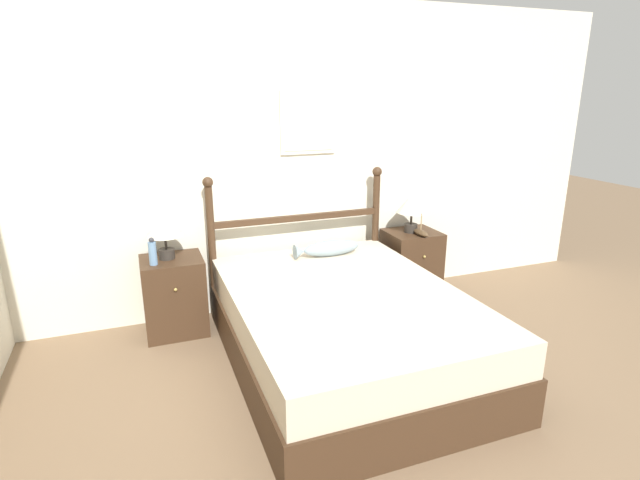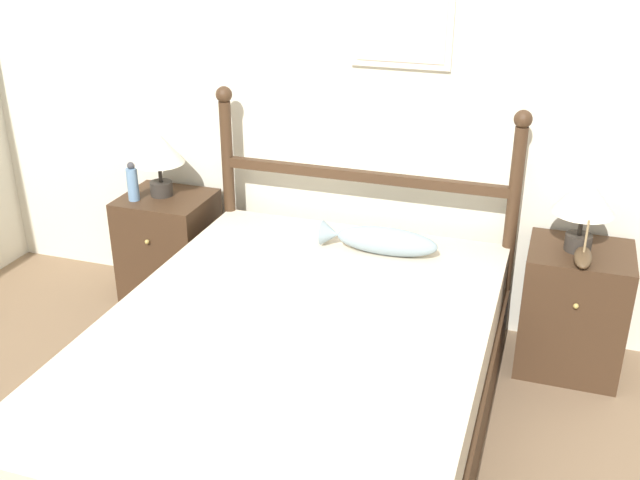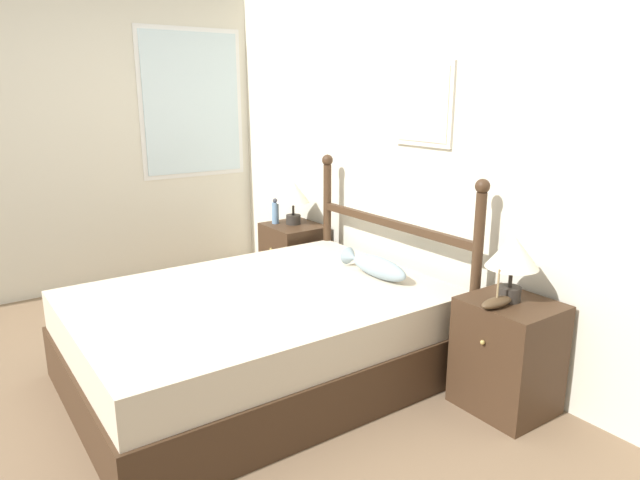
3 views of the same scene
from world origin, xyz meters
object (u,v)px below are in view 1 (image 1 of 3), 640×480
at_px(bed, 346,328).
at_px(nightstand_right, 411,263).
at_px(nightstand_left, 174,296).
at_px(table_lamp_left, 164,227).
at_px(fish_pillow, 328,248).
at_px(bottle, 153,252).
at_px(table_lamp_right, 412,205).
at_px(model_boat, 421,232).

bearing_deg(bed, nightstand_right, 40.88).
height_order(nightstand_left, table_lamp_left, table_lamp_left).
xyz_separation_m(nightstand_left, nightstand_right, (2.11, 0.00, 0.00)).
bearing_deg(bed, fish_pillow, 77.86).
xyz_separation_m(table_lamp_left, fish_pillow, (1.24, -0.18, -0.25)).
relative_size(bed, nightstand_right, 3.45).
height_order(nightstand_right, bottle, bottle).
bearing_deg(bottle, nightstand_right, 2.38).
xyz_separation_m(nightstand_left, fish_pillow, (1.21, -0.17, 0.30)).
bearing_deg(bottle, table_lamp_right, 2.37).
xyz_separation_m(nightstand_left, table_lamp_left, (-0.03, 0.02, 0.55)).
distance_m(table_lamp_left, fish_pillow, 1.28).
xyz_separation_m(bed, table_lamp_left, (-1.08, 0.93, 0.59)).
relative_size(nightstand_left, model_boat, 2.85).
bearing_deg(fish_pillow, table_lamp_right, 10.86).
bearing_deg(nightstand_right, table_lamp_left, 179.59).
xyz_separation_m(model_boat, fish_pillow, (-0.89, -0.04, -0.03)).
bearing_deg(fish_pillow, bottle, 176.78).
height_order(nightstand_left, nightstand_right, same).
bearing_deg(table_lamp_right, bottle, -177.63).
height_order(table_lamp_right, model_boat, table_lamp_right).
distance_m(nightstand_right, model_boat, 0.35).
bearing_deg(bottle, fish_pillow, -3.22).
bearing_deg(bottle, nightstand_left, 35.85).
relative_size(nightstand_right, table_lamp_right, 1.72).
bearing_deg(bottle, bed, -34.71).
bearing_deg(fish_pillow, bed, -102.14).
distance_m(bed, nightstand_left, 1.39).
relative_size(nightstand_left, bottle, 2.91).
xyz_separation_m(nightstand_right, model_boat, (0.00, -0.13, 0.33)).
bearing_deg(table_lamp_right, fish_pillow, -169.14).
bearing_deg(table_lamp_left, model_boat, -3.91).
height_order(table_lamp_left, bottle, table_lamp_left).
relative_size(nightstand_right, table_lamp_left, 1.72).
bearing_deg(table_lamp_left, fish_pillow, -8.44).
xyz_separation_m(bed, table_lamp_right, (1.03, 0.91, 0.59)).
height_order(table_lamp_right, fish_pillow, table_lamp_right).
xyz_separation_m(bottle, model_boat, (2.24, -0.04, -0.07)).
distance_m(bottle, fish_pillow, 1.35).
height_order(nightstand_left, bottle, bottle).
relative_size(nightstand_right, bottle, 2.91).
bearing_deg(table_lamp_left, table_lamp_right, -0.46).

